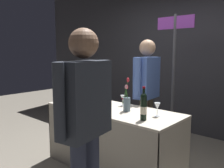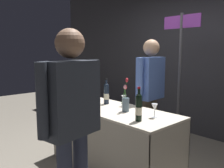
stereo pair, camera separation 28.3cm
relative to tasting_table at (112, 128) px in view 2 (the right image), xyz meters
The scene contains 15 objects.
ground_plane 0.53m from the tasting_table, ahead, with size 12.00×12.00×0.00m, color gray.
back_partition 2.23m from the tasting_table, 90.00° to the left, with size 7.68×0.12×3.16m, color #2D2D33.
tasting_table is the anchor object (origin of this frame).
featured_wine_bottle 0.77m from the tasting_table, 164.86° to the left, with size 0.08×0.08×0.31m.
display_bottle_0 0.47m from the tasting_table, 154.39° to the left, with size 0.07×0.07×0.34m.
display_bottle_1 0.53m from the tasting_table, 160.01° to the right, with size 0.07×0.07×0.36m.
display_bottle_2 0.71m from the tasting_table, 15.98° to the right, with size 0.07×0.07×0.34m.
display_bottle_3 0.85m from the tasting_table, behind, with size 0.08×0.08×0.30m.
wine_glass_near_vendor 0.40m from the tasting_table, 86.37° to the left, with size 0.07×0.07×0.14m.
wine_glass_mid 0.69m from the tasting_table, ahead, with size 0.07×0.07×0.15m.
flower_vase 0.42m from the tasting_table, ahead, with size 0.09×0.08×0.39m.
brochure_stand 0.67m from the tasting_table, behind, with size 0.13×0.01×0.16m, color silver.
vendor_presenter 0.81m from the tasting_table, 85.78° to the left, with size 0.24×0.57×1.63m.
taster_foreground_right 1.16m from the tasting_table, 59.65° to the right, with size 0.28×0.61×1.64m.
booth_signpost 1.36m from the tasting_table, 78.34° to the left, with size 0.57×0.04×2.00m.
Camera 2 is at (2.07, -1.90, 1.47)m, focal length 37.78 mm.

